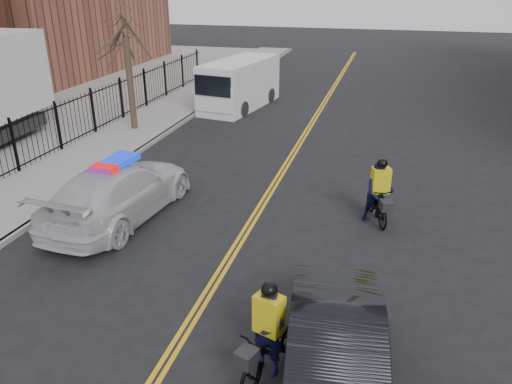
{
  "coord_description": "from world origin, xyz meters",
  "views": [
    {
      "loc": [
        3.48,
        -9.8,
        6.58
      ],
      "look_at": [
        0.33,
        1.85,
        1.3
      ],
      "focal_mm": 35.0,
      "sensor_mm": 36.0,
      "label": 1
    }
  ],
  "objects_px": {
    "dark_sedan": "(335,356)",
    "cyclist_far": "(379,197)",
    "cargo_van": "(238,85)",
    "police_cruiser": "(119,191)",
    "cyclist_near": "(268,341)"
  },
  "relations": [
    {
      "from": "cyclist_near",
      "to": "dark_sedan",
      "type": "bearing_deg",
      "value": 10.23
    },
    {
      "from": "police_cruiser",
      "to": "cyclist_near",
      "type": "bearing_deg",
      "value": 143.24
    },
    {
      "from": "police_cruiser",
      "to": "cyclist_far",
      "type": "distance_m",
      "value": 7.49
    },
    {
      "from": "dark_sedan",
      "to": "cyclist_far",
      "type": "relative_size",
      "value": 2.35
    },
    {
      "from": "cyclist_near",
      "to": "police_cruiser",
      "type": "bearing_deg",
      "value": 158.4
    },
    {
      "from": "dark_sedan",
      "to": "cyclist_far",
      "type": "bearing_deg",
      "value": 79.13
    },
    {
      "from": "police_cruiser",
      "to": "cyclist_far",
      "type": "relative_size",
      "value": 2.95
    },
    {
      "from": "police_cruiser",
      "to": "cyclist_far",
      "type": "height_order",
      "value": "cyclist_far"
    },
    {
      "from": "dark_sedan",
      "to": "cyclist_far",
      "type": "xyz_separation_m",
      "value": [
        0.43,
        6.83,
        -0.0
      ]
    },
    {
      "from": "cyclist_near",
      "to": "cyclist_far",
      "type": "distance_m",
      "value": 6.83
    },
    {
      "from": "cargo_van",
      "to": "dark_sedan",
      "type": "bearing_deg",
      "value": -58.99
    },
    {
      "from": "police_cruiser",
      "to": "dark_sedan",
      "type": "height_order",
      "value": "police_cruiser"
    },
    {
      "from": "cargo_van",
      "to": "cyclist_far",
      "type": "relative_size",
      "value": 3.15
    },
    {
      "from": "police_cruiser",
      "to": "dark_sedan",
      "type": "relative_size",
      "value": 1.26
    },
    {
      "from": "dark_sedan",
      "to": "cyclist_near",
      "type": "relative_size",
      "value": 2.29
    }
  ]
}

